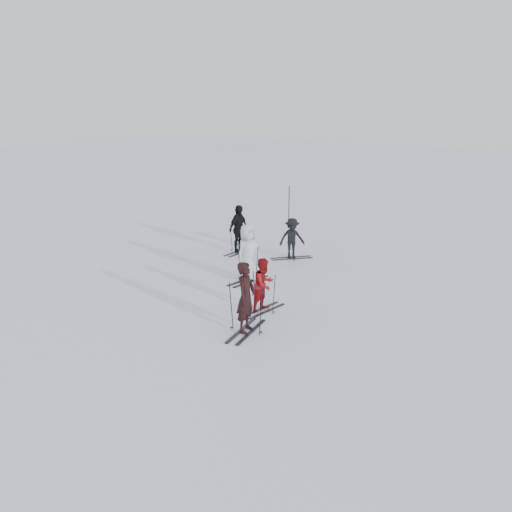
{
  "coord_description": "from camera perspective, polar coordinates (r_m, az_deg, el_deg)",
  "views": [
    {
      "loc": [
        10.51,
        -13.05,
        5.83
      ],
      "look_at": [
        0.0,
        1.0,
        1.0
      ],
      "focal_mm": 40.0,
      "sensor_mm": 36.0,
      "label": 1
    }
  ],
  "objects": [
    {
      "name": "piste_marker",
      "position": [
        26.96,
        3.32,
        4.97
      ],
      "size": [
        0.05,
        0.05,
        1.93
      ],
      "primitive_type": "cylinder",
      "rotation": [
        0.0,
        0.0,
        0.37
      ],
      "color": "black",
      "rests_on": "ground"
    },
    {
      "name": "skier_red",
      "position": [
        16.11,
        0.8,
        -2.95
      ],
      "size": [
        0.61,
        0.77,
        1.52
      ],
      "primitive_type": "imported",
      "rotation": [
        0.0,
        0.0,
        1.52
      ],
      "color": "maroon",
      "rests_on": "ground"
    },
    {
      "name": "skis_uphill_left",
      "position": [
        22.34,
        -1.75,
        1.81
      ],
      "size": [
        1.65,
        0.92,
        1.18
      ],
      "primitive_type": null,
      "rotation": [
        0.0,
        0.0,
        1.61
      ],
      "color": "black",
      "rests_on": "ground"
    },
    {
      "name": "skis_grey",
      "position": [
        18.77,
        -0.82,
        -0.67
      ],
      "size": [
        1.81,
        1.05,
        1.28
      ],
      "primitive_type": null,
      "rotation": [
        0.0,
        0.0,
        1.5
      ],
      "color": "black",
      "rests_on": "ground"
    },
    {
      "name": "skier_grey",
      "position": [
        18.69,
        -0.83,
        0.24
      ],
      "size": [
        0.67,
        0.97,
        1.89
      ],
      "primitive_type": "imported",
      "rotation": [
        0.0,
        0.0,
        1.5
      ],
      "color": "silver",
      "rests_on": "ground"
    },
    {
      "name": "skis_uphill_far",
      "position": [
        21.55,
        3.61,
        1.3
      ],
      "size": [
        1.81,
        1.71,
        1.19
      ],
      "primitive_type": null,
      "rotation": [
        0.0,
        0.0,
        0.87
      ],
      "color": "black",
      "rests_on": "ground"
    },
    {
      "name": "skier_uphill_left",
      "position": [
        22.27,
        -1.76,
        2.68
      ],
      "size": [
        0.5,
        1.11,
        1.87
      ],
      "primitive_type": "imported",
      "rotation": [
        0.0,
        0.0,
        1.61
      ],
      "color": "black",
      "rests_on": "ground"
    },
    {
      "name": "skier_uphill_far",
      "position": [
        21.51,
        3.61,
        1.73
      ],
      "size": [
        1.06,
        1.12,
        1.52
      ],
      "primitive_type": "imported",
      "rotation": [
        0.0,
        0.0,
        0.87
      ],
      "color": "black",
      "rests_on": "ground"
    },
    {
      "name": "skier_near_dark",
      "position": [
        14.61,
        -1.02,
        -4.23
      ],
      "size": [
        0.59,
        0.76,
        1.85
      ],
      "primitive_type": "imported",
      "rotation": [
        0.0,
        0.0,
        1.82
      ],
      "color": "black",
      "rests_on": "ground"
    },
    {
      "name": "skis_near_dark",
      "position": [
        14.7,
        -1.02,
        -5.13
      ],
      "size": [
        2.05,
        1.41,
        1.36
      ],
      "primitive_type": null,
      "rotation": [
        0.0,
        0.0,
        1.82
      ],
      "color": "black",
      "rests_on": "ground"
    },
    {
      "name": "skis_red",
      "position": [
        16.17,
        0.8,
        -3.53
      ],
      "size": [
        1.65,
        0.93,
        1.17
      ],
      "primitive_type": null,
      "rotation": [
        0.0,
        0.0,
        1.52
      ],
      "color": "black",
      "rests_on": "ground"
    },
    {
      "name": "ground",
      "position": [
        17.74,
        -1.94,
        -3.8
      ],
      "size": [
        120.0,
        120.0,
        0.0
      ],
      "primitive_type": "plane",
      "color": "silver",
      "rests_on": "ground"
    }
  ]
}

